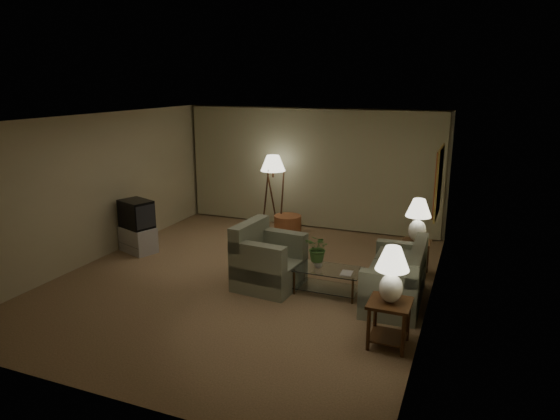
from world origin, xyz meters
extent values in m
plane|color=tan|center=(0.00, 0.00, 0.00)|extent=(7.00, 7.00, 0.00)
cube|color=#C0B693|center=(0.00, 3.50, 1.35)|extent=(6.00, 0.04, 2.70)
cube|color=#C0B693|center=(-3.00, 0.00, 1.35)|extent=(0.04, 7.00, 2.70)
cube|color=#C0B693|center=(3.00, 0.00, 1.35)|extent=(0.04, 7.00, 2.70)
cube|color=white|center=(0.00, 0.00, 2.70)|extent=(6.00, 7.00, 0.04)
cube|color=#B3B38B|center=(0.00, 3.42, 1.35)|extent=(5.85, 0.12, 2.65)
cube|color=#B99840|center=(2.98, 0.80, 1.75)|extent=(0.03, 0.90, 1.10)
cube|color=#B03820|center=(2.95, 0.80, 1.75)|extent=(0.02, 0.80, 1.00)
cube|color=gray|center=(2.50, 0.06, 0.19)|extent=(1.65, 0.89, 0.37)
cube|color=gray|center=(0.51, -0.13, 0.22)|extent=(1.16, 1.12, 0.44)
cube|color=#371B0F|center=(2.65, -1.29, 0.58)|extent=(0.52, 0.52, 0.04)
cube|color=#371B0F|center=(2.65, -1.29, 0.12)|extent=(0.45, 0.45, 0.02)
cylinder|color=#371B0F|center=(2.44, -1.51, 0.28)|extent=(0.05, 0.05, 0.56)
cylinder|color=#371B0F|center=(2.44, -1.08, 0.28)|extent=(0.05, 0.05, 0.56)
cylinder|color=#371B0F|center=(2.86, -1.51, 0.28)|extent=(0.05, 0.05, 0.56)
cylinder|color=#371B0F|center=(2.86, -1.08, 0.28)|extent=(0.05, 0.05, 0.56)
cube|color=#371B0F|center=(2.65, 1.31, 0.58)|extent=(0.48, 0.40, 0.04)
cube|color=#371B0F|center=(2.65, 1.31, 0.12)|extent=(0.41, 0.34, 0.02)
cylinder|color=#371B0F|center=(2.46, 1.15, 0.28)|extent=(0.05, 0.05, 0.56)
cylinder|color=#371B0F|center=(2.46, 1.46, 0.28)|extent=(0.05, 0.05, 0.56)
cylinder|color=#371B0F|center=(2.84, 1.15, 0.28)|extent=(0.05, 0.05, 0.56)
cylinder|color=#371B0F|center=(2.84, 1.46, 0.28)|extent=(0.05, 0.05, 0.56)
ellipsoid|color=white|center=(2.65, -1.29, 0.78)|extent=(0.29, 0.29, 0.37)
cylinder|color=white|center=(2.65, -1.29, 1.01)|extent=(0.03, 0.03, 0.08)
cone|color=white|center=(2.65, -1.29, 1.18)|extent=(0.42, 0.42, 0.29)
ellipsoid|color=white|center=(2.65, 1.31, 0.79)|extent=(0.30, 0.30, 0.38)
cylinder|color=white|center=(2.65, 1.31, 1.02)|extent=(0.03, 0.03, 0.09)
cone|color=white|center=(2.65, 1.31, 1.19)|extent=(0.43, 0.43, 0.30)
cube|color=silver|center=(1.47, -0.04, 0.41)|extent=(1.08, 0.59, 0.02)
cube|color=silver|center=(1.47, -0.04, 0.10)|extent=(1.00, 0.51, 0.01)
cylinder|color=#45301B|center=(1.00, -0.27, 0.20)|extent=(0.04, 0.04, 0.40)
cylinder|color=#45301B|center=(1.00, 0.18, 0.20)|extent=(0.04, 0.04, 0.40)
cylinder|color=#45301B|center=(1.94, -0.27, 0.20)|extent=(0.04, 0.04, 0.40)
cylinder|color=#45301B|center=(1.94, 0.18, 0.20)|extent=(0.04, 0.04, 0.40)
cube|color=#AFAFB1|center=(-2.55, 0.49, 0.25)|extent=(1.00, 0.91, 0.50)
cube|color=black|center=(-2.55, 0.49, 0.77)|extent=(0.91, 0.85, 0.54)
cylinder|color=#371B0F|center=(-0.67, 2.88, 1.32)|extent=(0.04, 0.04, 0.24)
cone|color=white|center=(-0.67, 2.88, 1.52)|extent=(0.55, 0.55, 0.34)
cylinder|color=#A75C38|center=(-0.27, 2.74, 0.20)|extent=(0.64, 0.64, 0.40)
imported|color=white|center=(1.32, -0.04, 0.49)|extent=(0.17, 0.17, 0.14)
imported|color=#467835|center=(1.32, -0.04, 0.78)|extent=(0.48, 0.44, 0.44)
imported|color=olive|center=(1.72, -0.14, 0.42)|extent=(0.18, 0.24, 0.02)
camera|label=1|loc=(3.51, -7.12, 3.28)|focal=32.00mm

